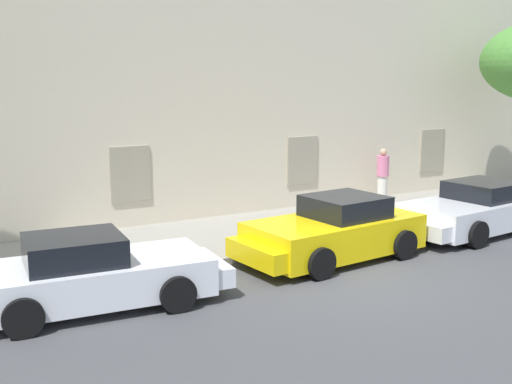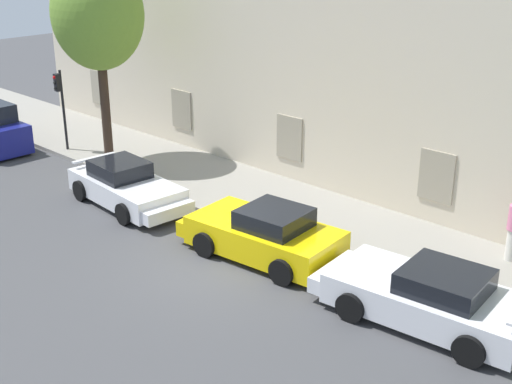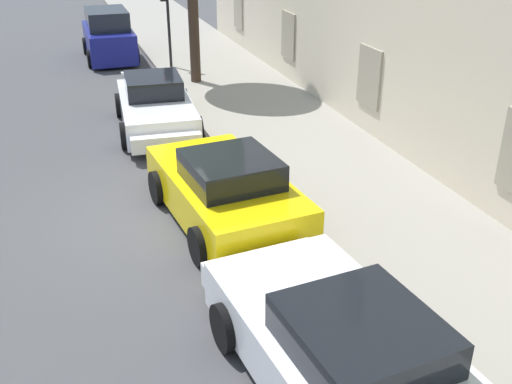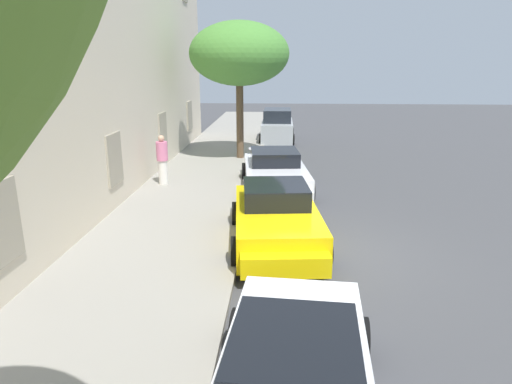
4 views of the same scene
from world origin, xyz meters
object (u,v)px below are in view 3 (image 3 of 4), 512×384
sportscar_yellow_flank (222,188)px  hatchback_parked (109,37)px  traffic_light (165,7)px  sportscar_red_lead (156,109)px  sportscar_white_middle (337,345)px

sportscar_yellow_flank → hatchback_parked: (-14.17, -0.55, 0.23)m
sportscar_yellow_flank → traffic_light: size_ratio=1.49×
hatchback_parked → traffic_light: bearing=35.2°
hatchback_parked → traffic_light: size_ratio=1.27×
sportscar_red_lead → hatchback_parked: hatchback_parked is taller
sportscar_yellow_flank → traffic_light: traffic_light is taller
traffic_light → hatchback_parked: bearing=-144.8°
sportscar_red_lead → traffic_light: (-6.19, 1.57, 1.67)m
sportscar_red_lead → sportscar_yellow_flank: 5.41m
sportscar_red_lead → sportscar_yellow_flank: size_ratio=1.01×
sportscar_red_lead → sportscar_yellow_flank: bearing=3.2°
sportscar_red_lead → hatchback_parked: bearing=-178.4°
sportscar_red_lead → hatchback_parked: (-8.76, -0.25, 0.26)m
hatchback_parked → traffic_light: (2.57, 1.82, 1.41)m
sportscar_white_middle → traffic_light: (-16.44, 1.17, 1.66)m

